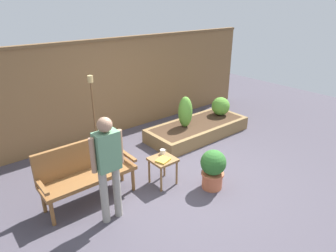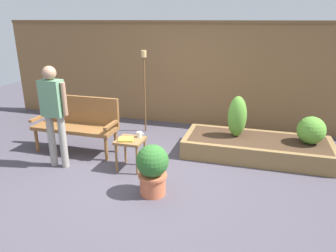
# 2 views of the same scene
# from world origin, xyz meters

# --- Properties ---
(ground_plane) EXTENTS (14.00, 14.00, 0.00)m
(ground_plane) POSITION_xyz_m (0.00, 0.00, 0.00)
(ground_plane) COLOR #47424C
(fence_back) EXTENTS (8.40, 0.14, 2.16)m
(fence_back) POSITION_xyz_m (0.00, 2.60, 1.09)
(fence_back) COLOR brown
(fence_back) RESTS_ON ground_plane
(garden_bench) EXTENTS (1.44, 0.48, 0.94)m
(garden_bench) POSITION_xyz_m (-1.45, 0.62, 0.54)
(garden_bench) COLOR brown
(garden_bench) RESTS_ON ground_plane
(side_table) EXTENTS (0.40, 0.40, 0.48)m
(side_table) POSITION_xyz_m (-0.30, 0.18, 0.40)
(side_table) COLOR olive
(side_table) RESTS_ON ground_plane
(cup_on_table) EXTENTS (0.12, 0.09, 0.08)m
(cup_on_table) POSITION_xyz_m (-0.19, 0.31, 0.52)
(cup_on_table) COLOR silver
(cup_on_table) RESTS_ON side_table
(book_on_table) EXTENTS (0.26, 0.24, 0.03)m
(book_on_table) POSITION_xyz_m (-0.34, 0.12, 0.50)
(book_on_table) COLOR gold
(book_on_table) RESTS_ON side_table
(potted_boxwood) EXTENTS (0.42, 0.42, 0.68)m
(potted_boxwood) POSITION_xyz_m (0.26, -0.43, 0.37)
(potted_boxwood) COLOR #C66642
(potted_boxwood) RESTS_ON ground_plane
(raised_planter_bed) EXTENTS (2.40, 1.00, 0.30)m
(raised_planter_bed) POSITION_xyz_m (1.54, 1.21, 0.15)
(raised_planter_bed) COLOR olive
(raised_planter_bed) RESTS_ON ground_plane
(shrub_near_bench) EXTENTS (0.31, 0.31, 0.69)m
(shrub_near_bench) POSITION_xyz_m (1.18, 1.25, 0.65)
(shrub_near_bench) COLOR brown
(shrub_near_bench) RESTS_ON raised_planter_bed
(shrub_far_corner) EXTENTS (0.44, 0.44, 0.44)m
(shrub_far_corner) POSITION_xyz_m (2.34, 1.25, 0.52)
(shrub_far_corner) COLOR brown
(shrub_far_corner) RESTS_ON raised_planter_bed
(tiki_torch) EXTENTS (0.10, 0.10, 1.62)m
(tiki_torch) POSITION_xyz_m (-0.67, 1.84, 1.12)
(tiki_torch) COLOR brown
(tiki_torch) RESTS_ON ground_plane
(person_by_bench) EXTENTS (0.47, 0.20, 1.56)m
(person_by_bench) POSITION_xyz_m (-1.40, -0.05, 0.93)
(person_by_bench) COLOR gray
(person_by_bench) RESTS_ON ground_plane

